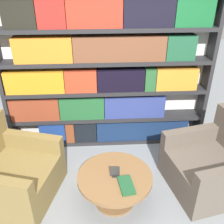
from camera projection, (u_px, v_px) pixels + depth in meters
ground_plane at (112, 206)px, 2.96m from camera, size 14.00×14.00×0.00m
bookshelf at (105, 76)px, 3.54m from camera, size 2.81×0.30×2.10m
armchair_left at (12, 174)px, 2.99m from camera, size 1.07×1.07×0.87m
armchair_right at (212, 166)px, 3.11m from camera, size 1.04×1.04×0.87m
coffee_table at (115, 183)px, 2.89m from camera, size 0.82×0.82×0.39m
table_sign at (115, 172)px, 2.81m from camera, size 0.10×0.06×0.13m
stray_book at (126, 185)px, 2.69m from camera, size 0.18×0.28×0.03m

